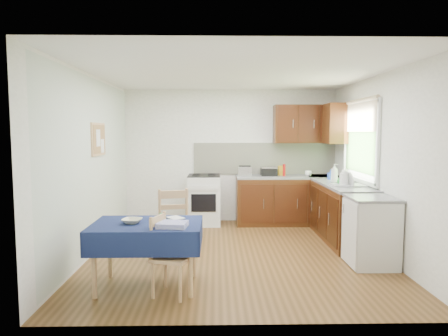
{
  "coord_description": "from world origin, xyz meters",
  "views": [
    {
      "loc": [
        -0.28,
        -5.49,
        1.7
      ],
      "look_at": [
        -0.16,
        0.11,
        1.2
      ],
      "focal_mm": 32.0,
      "sensor_mm": 36.0,
      "label": 1
    }
  ],
  "objects_px": {
    "kettle": "(345,178)",
    "toaster": "(245,171)",
    "chair_near": "(169,253)",
    "dish_rack": "(348,184)",
    "dining_table": "(147,232)",
    "sandwich_press": "(269,171)",
    "chair_far": "(173,222)"
  },
  "relations": [
    {
      "from": "kettle",
      "to": "toaster",
      "type": "bearing_deg",
      "value": 136.33
    },
    {
      "from": "chair_near",
      "to": "dish_rack",
      "type": "distance_m",
      "value": 3.1
    },
    {
      "from": "chair_near",
      "to": "kettle",
      "type": "xyz_separation_m",
      "value": [
        2.43,
        1.84,
        0.56
      ]
    },
    {
      "from": "toaster",
      "to": "chair_near",
      "type": "bearing_deg",
      "value": -100.84
    },
    {
      "from": "dining_table",
      "to": "dish_rack",
      "type": "distance_m",
      "value": 3.18
    },
    {
      "from": "chair_near",
      "to": "sandwich_press",
      "type": "height_order",
      "value": "sandwich_press"
    },
    {
      "from": "dish_rack",
      "to": "sandwich_press",
      "type": "bearing_deg",
      "value": 141.54
    },
    {
      "from": "dining_table",
      "to": "dish_rack",
      "type": "xyz_separation_m",
      "value": [
        2.73,
        1.6,
        0.31
      ]
    },
    {
      "from": "chair_near",
      "to": "sandwich_press",
      "type": "xyz_separation_m",
      "value": [
        1.47,
        3.24,
        0.53
      ]
    },
    {
      "from": "dining_table",
      "to": "chair_far",
      "type": "xyz_separation_m",
      "value": [
        0.17,
        0.95,
        -0.1
      ]
    },
    {
      "from": "chair_far",
      "to": "chair_near",
      "type": "bearing_deg",
      "value": 82.48
    },
    {
      "from": "dining_table",
      "to": "chair_near",
      "type": "bearing_deg",
      "value": -34.78
    },
    {
      "from": "toaster",
      "to": "sandwich_press",
      "type": "distance_m",
      "value": 0.45
    },
    {
      "from": "toaster",
      "to": "dish_rack",
      "type": "height_order",
      "value": "dish_rack"
    },
    {
      "from": "chair_near",
      "to": "toaster",
      "type": "distance_m",
      "value": 3.38
    },
    {
      "from": "dish_rack",
      "to": "dining_table",
      "type": "bearing_deg",
      "value": -133.1
    },
    {
      "from": "chair_near",
      "to": "kettle",
      "type": "height_order",
      "value": "kettle"
    },
    {
      "from": "dish_rack",
      "to": "chair_near",
      "type": "bearing_deg",
      "value": -127.25
    },
    {
      "from": "chair_near",
      "to": "sandwich_press",
      "type": "relative_size",
      "value": 2.95
    },
    {
      "from": "sandwich_press",
      "to": "kettle",
      "type": "bearing_deg",
      "value": -46.47
    },
    {
      "from": "chair_near",
      "to": "dining_table",
      "type": "bearing_deg",
      "value": 68.85
    },
    {
      "from": "sandwich_press",
      "to": "dining_table",
      "type": "bearing_deg",
      "value": -110.46
    },
    {
      "from": "toaster",
      "to": "kettle",
      "type": "relative_size",
      "value": 0.99
    },
    {
      "from": "chair_near",
      "to": "dish_rack",
      "type": "height_order",
      "value": "dish_rack"
    },
    {
      "from": "chair_far",
      "to": "dish_rack",
      "type": "distance_m",
      "value": 2.67
    },
    {
      "from": "dining_table",
      "to": "toaster",
      "type": "xyz_separation_m",
      "value": [
        1.28,
        2.97,
        0.38
      ]
    },
    {
      "from": "sandwich_press",
      "to": "kettle",
      "type": "height_order",
      "value": "kettle"
    },
    {
      "from": "chair_near",
      "to": "dish_rack",
      "type": "bearing_deg",
      "value": -35.45
    },
    {
      "from": "chair_far",
      "to": "kettle",
      "type": "bearing_deg",
      "value": -176.59
    },
    {
      "from": "chair_far",
      "to": "sandwich_press",
      "type": "distance_m",
      "value": 2.64
    },
    {
      "from": "chair_near",
      "to": "kettle",
      "type": "distance_m",
      "value": 3.1
    },
    {
      "from": "dish_rack",
      "to": "kettle",
      "type": "height_order",
      "value": "kettle"
    }
  ]
}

